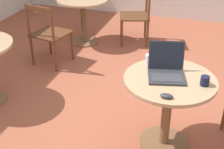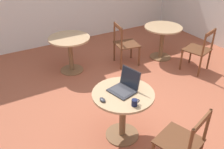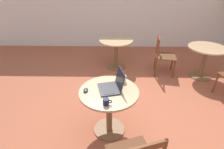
{
  "view_description": "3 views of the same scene",
  "coord_description": "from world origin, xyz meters",
  "px_view_note": "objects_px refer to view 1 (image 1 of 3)",
  "views": [
    {
      "loc": [
        -2.77,
        -0.56,
        2.03
      ],
      "look_at": [
        -0.4,
        0.19,
        0.64
      ],
      "focal_mm": 50.0,
      "sensor_mm": 36.0,
      "label": 1
    },
    {
      "loc": [
        -1.86,
        -2.49,
        2.5
      ],
      "look_at": [
        -0.29,
        0.21,
        0.65
      ],
      "focal_mm": 40.0,
      "sensor_mm": 36.0,
      "label": 2
    },
    {
      "loc": [
        -0.37,
        -2.22,
        2.03
      ],
      "look_at": [
        -0.42,
        0.18,
        0.66
      ],
      "focal_mm": 28.0,
      "sensor_mm": 36.0,
      "label": 3
    }
  ],
  "objects_px": {
    "cafe_table_near": "(168,96)",
    "cafe_table_mid": "(83,10)",
    "chair_mid_left": "(49,34)",
    "mug": "(205,81)",
    "drinking_glass": "(149,60)",
    "mouse": "(167,96)",
    "laptop": "(166,70)",
    "chair_mid_front": "(137,16)"
  },
  "relations": [
    {
      "from": "mouse",
      "to": "mug",
      "type": "height_order",
      "value": "mug"
    },
    {
      "from": "mouse",
      "to": "mug",
      "type": "bearing_deg",
      "value": -43.29
    },
    {
      "from": "cafe_table_mid",
      "to": "chair_mid_front",
      "type": "distance_m",
      "value": 0.85
    },
    {
      "from": "mug",
      "to": "laptop",
      "type": "bearing_deg",
      "value": 78.74
    },
    {
      "from": "mug",
      "to": "cafe_table_near",
      "type": "bearing_deg",
      "value": 85.67
    },
    {
      "from": "cafe_table_near",
      "to": "mouse",
      "type": "height_order",
      "value": "mouse"
    },
    {
      "from": "chair_mid_left",
      "to": "chair_mid_front",
      "type": "relative_size",
      "value": 1.0
    },
    {
      "from": "laptop",
      "to": "mouse",
      "type": "bearing_deg",
      "value": -170.44
    },
    {
      "from": "cafe_table_near",
      "to": "chair_mid_left",
      "type": "bearing_deg",
      "value": 56.66
    },
    {
      "from": "cafe_table_near",
      "to": "cafe_table_mid",
      "type": "relative_size",
      "value": 1.0
    },
    {
      "from": "laptop",
      "to": "drinking_glass",
      "type": "distance_m",
      "value": 0.24
    },
    {
      "from": "chair_mid_left",
      "to": "laptop",
      "type": "distance_m",
      "value": 2.1
    },
    {
      "from": "cafe_table_near",
      "to": "mug",
      "type": "xyz_separation_m",
      "value": [
        -0.02,
        -0.28,
        0.22
      ]
    },
    {
      "from": "drinking_glass",
      "to": "laptop",
      "type": "bearing_deg",
      "value": -130.74
    },
    {
      "from": "cafe_table_near",
      "to": "cafe_table_mid",
      "type": "distance_m",
      "value": 2.61
    },
    {
      "from": "cafe_table_mid",
      "to": "chair_mid_left",
      "type": "xyz_separation_m",
      "value": [
        -0.86,
        0.15,
        -0.09
      ]
    },
    {
      "from": "chair_mid_front",
      "to": "mouse",
      "type": "height_order",
      "value": "chair_mid_front"
    },
    {
      "from": "chair_mid_left",
      "to": "mug",
      "type": "xyz_separation_m",
      "value": [
        -1.2,
        -2.07,
        0.31
      ]
    },
    {
      "from": "chair_mid_left",
      "to": "chair_mid_front",
      "type": "bearing_deg",
      "value": -41.08
    },
    {
      "from": "mug",
      "to": "drinking_glass",
      "type": "bearing_deg",
      "value": 66.42
    },
    {
      "from": "cafe_table_near",
      "to": "mouse",
      "type": "bearing_deg",
      "value": -177.04
    },
    {
      "from": "drinking_glass",
      "to": "cafe_table_mid",
      "type": "bearing_deg",
      "value": 37.59
    },
    {
      "from": "cafe_table_mid",
      "to": "chair_mid_front",
      "type": "xyz_separation_m",
      "value": [
        0.25,
        -0.81,
        -0.09
      ]
    },
    {
      "from": "cafe_table_near",
      "to": "chair_mid_left",
      "type": "xyz_separation_m",
      "value": [
        1.18,
        1.79,
        -0.09
      ]
    },
    {
      "from": "laptop",
      "to": "mug",
      "type": "distance_m",
      "value": 0.33
    },
    {
      "from": "cafe_table_mid",
      "to": "mug",
      "type": "bearing_deg",
      "value": -137.0
    },
    {
      "from": "cafe_table_mid",
      "to": "mug",
      "type": "distance_m",
      "value": 2.82
    },
    {
      "from": "cafe_table_mid",
      "to": "laptop",
      "type": "distance_m",
      "value": 2.56
    },
    {
      "from": "cafe_table_mid",
      "to": "chair_mid_front",
      "type": "relative_size",
      "value": 0.91
    },
    {
      "from": "chair_mid_left",
      "to": "laptop",
      "type": "xyz_separation_m",
      "value": [
        -1.13,
        -1.74,
        0.32
      ]
    },
    {
      "from": "mug",
      "to": "drinking_glass",
      "type": "relative_size",
      "value": 1.1
    },
    {
      "from": "cafe_table_near",
      "to": "laptop",
      "type": "bearing_deg",
      "value": 44.61
    },
    {
      "from": "cafe_table_near",
      "to": "cafe_table_mid",
      "type": "height_order",
      "value": "same"
    },
    {
      "from": "cafe_table_mid",
      "to": "drinking_glass",
      "type": "height_order",
      "value": "drinking_glass"
    },
    {
      "from": "cafe_table_near",
      "to": "mug",
      "type": "distance_m",
      "value": 0.36
    },
    {
      "from": "chair_mid_front",
      "to": "mug",
      "type": "xyz_separation_m",
      "value": [
        -2.3,
        -1.1,
        0.31
      ]
    },
    {
      "from": "mouse",
      "to": "mug",
      "type": "xyz_separation_m",
      "value": [
        0.28,
        -0.27,
        0.02
      ]
    },
    {
      "from": "laptop",
      "to": "mouse",
      "type": "distance_m",
      "value": 0.35
    },
    {
      "from": "chair_mid_left",
      "to": "laptop",
      "type": "relative_size",
      "value": 2.35
    },
    {
      "from": "chair_mid_front",
      "to": "mouse",
      "type": "relative_size",
      "value": 8.71
    },
    {
      "from": "chair_mid_front",
      "to": "chair_mid_left",
      "type": "bearing_deg",
      "value": 138.92
    },
    {
      "from": "chair_mid_front",
      "to": "mouse",
      "type": "bearing_deg",
      "value": -161.99
    }
  ]
}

